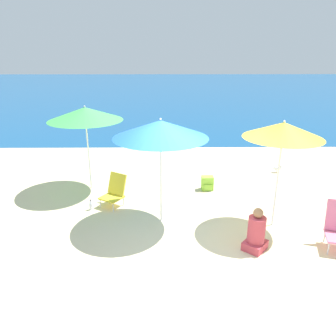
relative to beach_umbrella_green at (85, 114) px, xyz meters
The scene contains 10 objects.
ground_plane 4.17m from the beach_umbrella_green, 46.62° to the right, with size 60.00×60.00×0.00m, color beige.
sea_water 24.01m from the beach_umbrella_green, 83.94° to the left, with size 60.00×40.00×0.01m.
beach_umbrella_green is the anchor object (origin of this frame).
beach_umbrella_yellow 4.63m from the beach_umbrella_green, 25.48° to the right, with size 1.52×1.52×2.20m.
beach_umbrella_blue 2.57m from the beach_umbrella_green, 43.51° to the right, with size 1.89×1.89×2.20m.
beach_chair_yellow 2.04m from the beach_umbrella_green, 52.47° to the right, with size 0.67×0.69×0.74m.
person_seated_near 4.87m from the beach_umbrella_green, 38.80° to the right, with size 0.53×0.53×0.83m.
backpack_lime 3.54m from the beach_umbrella_green, ahead, with size 0.30×0.25×0.36m.
water_bottle 2.27m from the beach_umbrella_green, 78.66° to the right, with size 0.07×0.07×0.25m.
seagull 5.71m from the beach_umbrella_green, 11.71° to the left, with size 0.27×0.11×0.23m.
Camera 1 is at (-0.59, -5.32, 3.43)m, focal length 35.00 mm.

